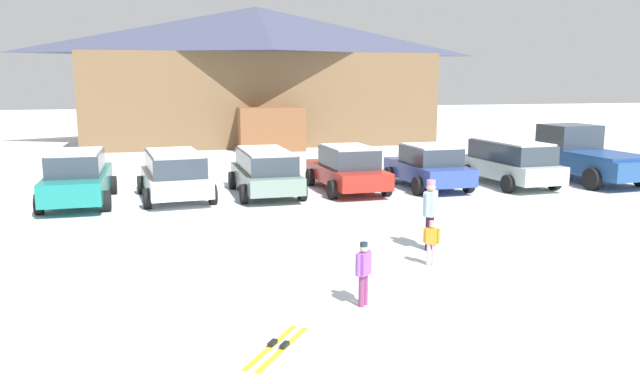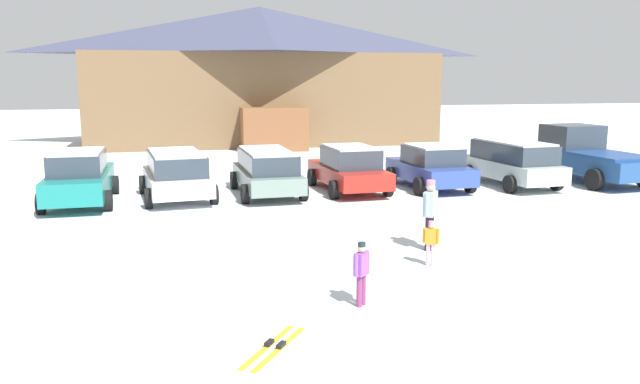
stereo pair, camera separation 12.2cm
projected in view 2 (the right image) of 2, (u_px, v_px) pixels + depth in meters
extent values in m
plane|color=silver|center=(513.00, 369.00, 8.68)|extent=(160.00, 160.00, 0.00)
cube|color=brown|center=(261.00, 98.00, 39.78)|extent=(20.78, 9.79, 5.46)
pyramid|color=#3D415B|center=(260.00, 31.00, 39.03)|extent=(21.39, 10.40, 2.92)
cube|color=brown|center=(274.00, 129.00, 34.69)|extent=(3.63, 1.87, 2.40)
cube|color=#1A7E77|center=(80.00, 183.00, 20.09)|extent=(1.80, 4.79, 0.69)
cube|color=#2D3842|center=(78.00, 163.00, 19.75)|extent=(1.58, 2.49, 0.66)
cube|color=white|center=(77.00, 152.00, 19.68)|extent=(1.47, 2.37, 0.06)
cylinder|color=black|center=(57.00, 187.00, 21.34)|extent=(0.22, 0.64, 0.64)
cylinder|color=black|center=(115.00, 185.00, 21.80)|extent=(0.22, 0.64, 0.64)
cylinder|color=black|center=(41.00, 204.00, 18.51)|extent=(0.22, 0.64, 0.64)
cylinder|color=black|center=(108.00, 201.00, 18.97)|extent=(0.22, 0.64, 0.64)
cube|color=white|center=(176.00, 181.00, 20.87)|extent=(2.31, 4.52, 0.57)
cube|color=#2D3842|center=(176.00, 163.00, 20.68)|extent=(1.98, 3.46, 0.64)
cube|color=white|center=(175.00, 153.00, 20.61)|extent=(1.85, 3.28, 0.06)
cylinder|color=black|center=(143.00, 185.00, 21.84)|extent=(0.28, 0.66, 0.64)
cylinder|color=black|center=(201.00, 181.00, 22.50)|extent=(0.28, 0.66, 0.64)
cylinder|color=black|center=(148.00, 198.00, 19.33)|extent=(0.28, 0.66, 0.64)
cylinder|color=black|center=(214.00, 194.00, 19.99)|extent=(0.28, 0.66, 0.64)
cube|color=gray|center=(267.00, 177.00, 21.62)|extent=(1.89, 4.65, 0.56)
cube|color=#2D3842|center=(267.00, 161.00, 21.42)|extent=(1.65, 3.54, 0.63)
cube|color=white|center=(267.00, 151.00, 21.36)|extent=(1.54, 3.36, 0.06)
cylinder|color=black|center=(234.00, 180.00, 22.78)|extent=(0.23, 0.64, 0.64)
cylinder|color=black|center=(286.00, 178.00, 23.27)|extent=(0.23, 0.64, 0.64)
cylinder|color=black|center=(245.00, 194.00, 20.07)|extent=(0.23, 0.64, 0.64)
cylinder|color=black|center=(303.00, 191.00, 20.56)|extent=(0.23, 0.64, 0.64)
cube|color=red|center=(348.00, 174.00, 22.35)|extent=(1.96, 4.58, 0.58)
cube|color=#2D3842|center=(350.00, 157.00, 22.03)|extent=(1.67, 2.40, 0.68)
cube|color=white|center=(350.00, 147.00, 21.96)|extent=(1.55, 2.28, 0.06)
cylinder|color=black|center=(312.00, 177.00, 23.47)|extent=(0.24, 0.65, 0.64)
cylinder|color=black|center=(361.00, 175.00, 23.99)|extent=(0.24, 0.65, 0.64)
cylinder|color=black|center=(334.00, 190.00, 20.82)|extent=(0.24, 0.65, 0.64)
cylinder|color=black|center=(388.00, 187.00, 21.34)|extent=(0.24, 0.65, 0.64)
cube|color=#2E469A|center=(429.00, 171.00, 22.90)|extent=(1.94, 4.22, 0.61)
cube|color=#2D3842|center=(432.00, 155.00, 22.59)|extent=(1.66, 2.21, 0.62)
cube|color=white|center=(433.00, 146.00, 22.53)|extent=(1.55, 2.10, 0.06)
cylinder|color=black|center=(391.00, 175.00, 23.93)|extent=(0.24, 0.65, 0.64)
cylinder|color=black|center=(438.00, 173.00, 24.44)|extent=(0.24, 0.65, 0.64)
cylinder|color=black|center=(419.00, 186.00, 21.48)|extent=(0.24, 0.65, 0.64)
cylinder|color=black|center=(470.00, 184.00, 21.99)|extent=(0.24, 0.65, 0.64)
cube|color=#B7C7BC|center=(511.00, 169.00, 23.47)|extent=(2.04, 4.70, 0.63)
cube|color=#2D3842|center=(513.00, 152.00, 23.26)|extent=(1.76, 3.58, 0.69)
cube|color=white|center=(514.00, 142.00, 23.20)|extent=(1.65, 3.40, 0.06)
cylinder|color=black|center=(468.00, 173.00, 24.59)|extent=(0.25, 0.65, 0.64)
cylinder|color=black|center=(511.00, 171.00, 25.15)|extent=(0.25, 0.65, 0.64)
cylinder|color=black|center=(510.00, 184.00, 21.90)|extent=(0.25, 0.65, 0.64)
cylinder|color=black|center=(557.00, 182.00, 22.46)|extent=(0.25, 0.65, 0.64)
cube|color=navy|center=(589.00, 163.00, 24.24)|extent=(2.44, 5.58, 0.70)
cube|color=#2D3842|center=(572.00, 138.00, 25.10)|extent=(2.03, 1.87, 1.05)
cube|color=navy|center=(608.00, 155.00, 23.27)|extent=(2.28, 3.13, 0.12)
cylinder|color=black|center=(538.00, 167.00, 25.50)|extent=(0.31, 0.81, 0.80)
cylinder|color=black|center=(584.00, 165.00, 26.17)|extent=(0.31, 0.81, 0.80)
cylinder|color=black|center=(595.00, 179.00, 22.43)|extent=(0.31, 0.81, 0.80)
cylinder|color=#27162B|center=(428.00, 234.00, 14.56)|extent=(0.15, 0.15, 0.82)
cylinder|color=#27162B|center=(430.00, 232.00, 14.72)|extent=(0.15, 0.15, 0.82)
cube|color=#9FBCD3|center=(430.00, 204.00, 14.52)|extent=(0.44, 0.46, 0.58)
cylinder|color=#9FBCD3|center=(427.00, 205.00, 14.29)|extent=(0.11, 0.11, 0.55)
cylinder|color=#9FBCD3|center=(433.00, 201.00, 14.74)|extent=(0.11, 0.11, 0.55)
sphere|color=tan|center=(431.00, 187.00, 14.45)|extent=(0.21, 0.21, 0.21)
cylinder|color=pink|center=(431.00, 182.00, 14.43)|extent=(0.20, 0.20, 0.10)
cylinder|color=#E0B0CF|center=(433.00, 255.00, 13.40)|extent=(0.09, 0.09, 0.49)
cylinder|color=#E0B0CF|center=(428.00, 255.00, 13.43)|extent=(0.09, 0.09, 0.49)
cube|color=orange|center=(431.00, 236.00, 13.34)|extent=(0.28, 0.25, 0.34)
cylinder|color=orange|center=(438.00, 236.00, 13.29)|extent=(0.07, 0.07, 0.33)
cylinder|color=orange|center=(424.00, 235.00, 13.39)|extent=(0.07, 0.07, 0.33)
sphere|color=tan|center=(431.00, 226.00, 13.30)|extent=(0.12, 0.12, 0.12)
cylinder|color=pink|center=(431.00, 222.00, 13.29)|extent=(0.12, 0.12, 0.06)
cylinder|color=#7A3260|center=(363.00, 289.00, 11.10)|extent=(0.10, 0.10, 0.57)
cylinder|color=#7A3260|center=(359.00, 291.00, 10.99)|extent=(0.10, 0.10, 0.57)
cube|color=purple|center=(361.00, 264.00, 10.96)|extent=(0.32, 0.31, 0.40)
cylinder|color=purple|center=(367.00, 261.00, 11.10)|extent=(0.08, 0.08, 0.38)
cylinder|color=purple|center=(356.00, 266.00, 10.81)|extent=(0.08, 0.08, 0.38)
sphere|color=tan|center=(362.00, 249.00, 10.91)|extent=(0.15, 0.15, 0.15)
cylinder|color=#192B31|center=(362.00, 244.00, 10.89)|extent=(0.14, 0.14, 0.07)
cube|color=gold|center=(280.00, 349.00, 9.31)|extent=(1.06, 1.41, 0.02)
cube|color=black|center=(281.00, 345.00, 9.35)|extent=(0.18, 0.21, 0.06)
cube|color=gold|center=(268.00, 346.00, 9.38)|extent=(1.06, 1.41, 0.02)
cube|color=black|center=(269.00, 343.00, 9.42)|extent=(0.18, 0.21, 0.06)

